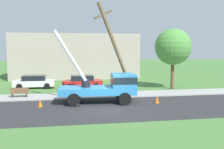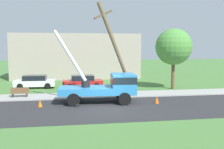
% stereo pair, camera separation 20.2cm
% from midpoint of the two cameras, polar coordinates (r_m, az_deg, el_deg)
% --- Properties ---
extents(ground_plane, '(120.00, 120.00, 0.00)m').
position_cam_midpoint_polar(ground_plane, '(31.48, -3.97, -2.34)').
color(ground_plane, '#477538').
extents(road_asphalt, '(80.00, 7.65, 0.01)m').
position_cam_midpoint_polar(road_asphalt, '(19.77, -0.70, -7.34)').
color(road_asphalt, '#2B2B2D').
rests_on(road_asphalt, ground).
extents(sidewalk_strip, '(80.00, 2.93, 0.10)m').
position_cam_midpoint_polar(sidewalk_strip, '(24.89, -2.52, -4.45)').
color(sidewalk_strip, '#9E9E99').
rests_on(sidewalk_strip, ground).
extents(utility_truck, '(6.74, 3.22, 5.98)m').
position_cam_midpoint_polar(utility_truck, '(21.67, -0.72, -2.38)').
color(utility_truck, '#2D84C6').
rests_on(utility_truck, ground).
extents(leaning_utility_pole, '(4.03, 1.76, 8.35)m').
position_cam_midpoint_polar(leaning_utility_pole, '(23.01, 1.26, 5.24)').
color(leaning_utility_pole, brown).
rests_on(leaning_utility_pole, ground).
extents(traffic_cone_ahead, '(0.36, 0.36, 0.56)m').
position_cam_midpoint_polar(traffic_cone_ahead, '(21.83, 9.90, -5.41)').
color(traffic_cone_ahead, orange).
rests_on(traffic_cone_ahead, ground).
extents(traffic_cone_behind, '(0.36, 0.36, 0.56)m').
position_cam_midpoint_polar(traffic_cone_behind, '(20.96, -15.01, -6.00)').
color(traffic_cone_behind, orange).
rests_on(traffic_cone_behind, ground).
extents(parked_sedan_white, '(4.46, 2.11, 1.42)m').
position_cam_midpoint_polar(parked_sedan_white, '(30.52, -16.11, -1.48)').
color(parked_sedan_white, silver).
rests_on(parked_sedan_white, ground).
extents(parked_sedan_red, '(4.44, 2.08, 1.42)m').
position_cam_midpoint_polar(parked_sedan_red, '(29.49, -6.18, -1.53)').
color(parked_sedan_red, '#B21E1E').
rests_on(parked_sedan_red, ground).
extents(park_bench, '(1.60, 0.45, 0.90)m').
position_cam_midpoint_polar(park_bench, '(25.09, -19.08, -3.74)').
color(park_bench, brown).
rests_on(park_bench, ground).
extents(roadside_tree_far, '(3.90, 3.90, 6.52)m').
position_cam_midpoint_polar(roadside_tree_far, '(29.14, 13.36, 5.82)').
color(roadside_tree_far, brown).
rests_on(roadside_tree_far, ground).
extents(lowrise_building_backdrop, '(18.00, 6.00, 6.40)m').
position_cam_midpoint_polar(lowrise_building_backdrop, '(39.38, -7.52, 3.98)').
color(lowrise_building_backdrop, '#A5998C').
rests_on(lowrise_building_backdrop, ground).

